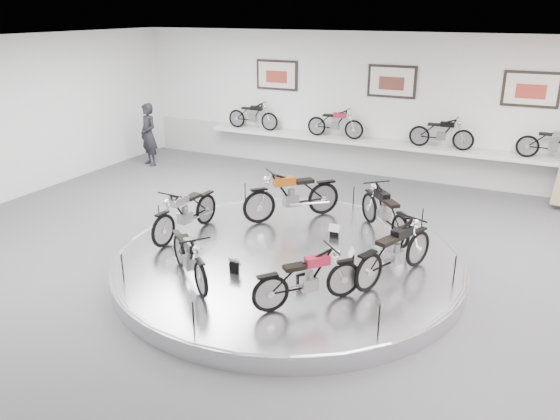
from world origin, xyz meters
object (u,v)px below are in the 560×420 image
at_px(bike_b, 292,194).
at_px(bike_f, 395,251).
at_px(shelf, 385,144).
at_px(bike_e, 308,278).
at_px(display_platform, 288,262).
at_px(bike_c, 185,212).
at_px(bike_d, 189,256).
at_px(visitor, 149,135).
at_px(bike_a, 385,211).

height_order(bike_b, bike_f, bike_b).
bearing_deg(shelf, bike_e, -82.51).
relative_size(display_platform, bike_c, 3.80).
xyz_separation_m(bike_c, bike_f, (4.23, -0.03, 0.01)).
distance_m(bike_d, visitor, 8.64).
bearing_deg(visitor, bike_a, 3.39).
xyz_separation_m(bike_a, bike_f, (0.68, -1.79, 0.01)).
relative_size(bike_a, bike_d, 1.11).
bearing_deg(bike_c, bike_b, 142.27).
bearing_deg(display_platform, bike_e, -55.27).
height_order(bike_a, bike_b, bike_b).
relative_size(bike_b, bike_c, 1.11).
distance_m(bike_e, visitor, 10.08).
height_order(bike_d, bike_e, bike_e).
bearing_deg(shelf, bike_f, -72.86).
distance_m(bike_a, visitor, 8.75).
bearing_deg(bike_a, bike_e, 132.29).
height_order(bike_a, visitor, visitor).
relative_size(shelf, bike_f, 6.45).
height_order(bike_c, bike_f, bike_f).
bearing_deg(bike_e, bike_f, 8.30).
bearing_deg(bike_c, bike_e, 69.48).
distance_m(display_platform, bike_b, 1.97).
relative_size(bike_c, bike_f, 0.99).
bearing_deg(bike_b, shelf, -145.76).
xyz_separation_m(bike_d, bike_f, (3.03, 1.56, 0.06)).
distance_m(shelf, bike_c, 6.82).
height_order(shelf, bike_b, bike_b).
height_order(bike_f, visitor, visitor).
xyz_separation_m(bike_a, bike_d, (-2.35, -3.36, -0.05)).
relative_size(bike_c, bike_d, 1.11).
bearing_deg(bike_a, visitor, 27.37).
bearing_deg(bike_f, bike_d, 138.95).
relative_size(bike_d, bike_f, 0.89).
distance_m(bike_a, bike_c, 3.96).
bearing_deg(bike_e, visitor, 94.25).
bearing_deg(visitor, bike_c, -22.08).
xyz_separation_m(display_platform, bike_c, (-2.23, -0.04, 0.65)).
relative_size(bike_e, bike_f, 0.90).
distance_m(display_platform, bike_d, 2.03).
xyz_separation_m(bike_b, bike_f, (2.70, -1.78, -0.05)).
height_order(bike_d, visitor, visitor).
height_order(bike_c, bike_d, bike_c).
xyz_separation_m(shelf, visitor, (-6.91, -1.71, -0.05)).
bearing_deg(bike_d, bike_f, 65.56).
relative_size(display_platform, visitor, 3.36).
distance_m(bike_a, bike_b, 2.02).
bearing_deg(bike_e, bike_b, 70.72).
bearing_deg(bike_f, bike_a, 42.41).
xyz_separation_m(bike_b, bike_d, (-0.33, -3.34, -0.10)).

